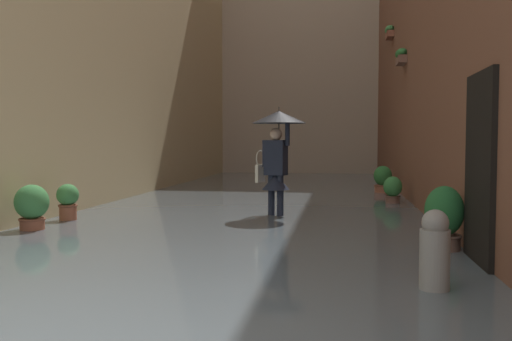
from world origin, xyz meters
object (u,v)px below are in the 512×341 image
Objects in this scene: potted_plant_far_left at (383,181)px; potted_plant_near_left at (444,220)px; mooring_bollard at (435,256)px; person_wading at (277,142)px; potted_plant_mid_right at (32,208)px; potted_plant_far_right at (68,203)px; potted_plant_mid_left at (393,191)px.

potted_plant_near_left reaches higher than potted_plant_far_left.
person_wading is at bearing -66.95° from mooring_bollard.
potted_plant_far_right is (-0.04, -1.02, -0.04)m from potted_plant_mid_right.
mooring_bollard is (0.29, 6.95, 0.04)m from potted_plant_mid_left.
potted_plant_far_left is at bearing -134.15° from potted_plant_far_right.
person_wading is at bearing -148.78° from potted_plant_mid_right.
potted_plant_near_left is at bearing 164.39° from potted_plant_far_right.
person_wading reaches higher than potted_plant_near_left.
mooring_bollard reaches higher than potted_plant_mid_left.
potted_plant_mid_left is at bearing -92.41° from mooring_bollard.
mooring_bollard reaches higher than potted_plant_mid_right.
potted_plant_near_left is 1.93m from mooring_bollard.
mooring_bollard is (0.43, 1.88, -0.06)m from potted_plant_near_left.
person_wading is 3.41m from potted_plant_mid_left.
potted_plant_near_left is (-0.13, 5.07, 0.09)m from potted_plant_mid_left.
potted_plant_far_right is at bearing -15.61° from potted_plant_near_left.
potted_plant_near_left is at bearing 174.06° from potted_plant_mid_right.
potted_plant_mid_right is 7.27m from potted_plant_mid_left.
potted_plant_far_left is at bearing -89.44° from potted_plant_mid_left.
potted_plant_mid_left is 0.76× the size of potted_plant_near_left.
mooring_bollard is (-5.41, 3.51, 0.01)m from potted_plant_far_right.
potted_plant_mid_left is 6.96m from mooring_bollard.
person_wading reaches higher than potted_plant_mid_right.
potted_plant_mid_left is at bearing -133.84° from person_wading.
potted_plant_far_left is at bearing -91.64° from mooring_bollard.
potted_plant_far_right reaches higher than potted_plant_mid_left.
potted_plant_far_left is at bearing -88.79° from potted_plant_near_left.
potted_plant_mid_left is 0.85× the size of potted_plant_far_left.
potted_plant_mid_left is 0.95× the size of potted_plant_far_right.
potted_plant_far_left reaches higher than potted_plant_mid_left.
mooring_bollard is at bearing 87.59° from potted_plant_mid_left.
potted_plant_mid_right is 0.98× the size of potted_plant_far_left.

